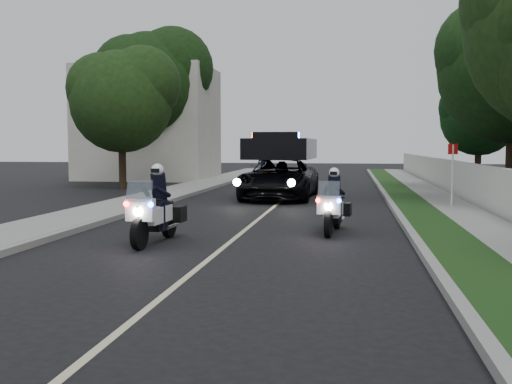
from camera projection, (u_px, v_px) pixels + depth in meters
ground at (196, 270)px, 10.31m from camera, size 120.00×120.00×0.00m
curb_right at (394, 208)px, 19.49m from camera, size 0.20×60.00×0.15m
grass_verge at (416, 209)px, 19.38m from camera, size 1.20×60.00×0.16m
sidewalk_right at (457, 209)px, 19.18m from camera, size 1.40×60.00×0.16m
property_wall at (490, 189)px, 18.96m from camera, size 0.22×60.00×1.50m
curb_left at (157, 204)px, 20.79m from camera, size 0.20×60.00×0.15m
sidewalk_left at (127, 204)px, 20.97m from camera, size 2.00×60.00×0.16m
building_far at (149, 124)px, 37.20m from camera, size 8.00×6.00×7.00m
lane_marking at (272, 208)px, 20.15m from camera, size 0.12×50.00×0.01m
police_moto_left at (156, 243)px, 13.09m from camera, size 0.84×2.12×1.77m
police_moto_right at (333, 233)px, 14.64m from camera, size 0.86×1.97×1.62m
police_suv at (280, 199)px, 23.90m from camera, size 2.91×5.98×2.87m
bicycle at (263, 185)px, 32.22m from camera, size 0.78×1.71×0.87m
cyclist at (263, 185)px, 32.22m from camera, size 0.59×0.42×1.57m
sign_post at (451, 210)px, 19.61m from camera, size 0.46×0.46×2.29m
tree_right_d at (509, 196)px, 24.98m from camera, size 7.23×7.23×10.35m
tree_right_e at (477, 183)px, 33.57m from camera, size 4.56×4.56×7.26m
tree_left_near at (123, 189)px, 28.99m from camera, size 5.83×5.83×8.31m
tree_left_far at (152, 181)px, 35.89m from camera, size 8.70×8.70×10.97m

